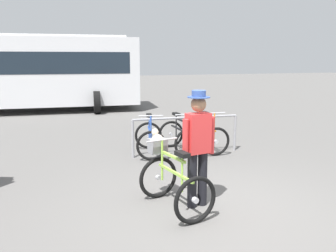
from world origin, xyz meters
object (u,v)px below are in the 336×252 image
bus_distant (12,69)px  racked_bike_blue (150,139)px  featured_bicycle (171,175)px  racked_bike_black (179,137)px  racked_bike_orange (207,135)px  person_with_featured_bike (198,144)px

bus_distant → racked_bike_blue: bearing=-66.2°
featured_bicycle → bus_distant: bearing=105.7°
featured_bicycle → racked_bike_black: bearing=67.3°
racked_bike_orange → racked_bike_black: bearing=176.4°
featured_bicycle → person_with_featured_bike: 0.61m
racked_bike_black → bus_distant: (-4.22, 8.01, 1.37)m
racked_bike_blue → racked_bike_black: 0.70m
person_with_featured_bike → bus_distant: 11.47m
featured_bicycle → bus_distant: size_ratio=0.12×
racked_bike_blue → person_with_featured_bike: size_ratio=0.70×
racked_bike_orange → racked_bike_blue: bearing=176.4°
racked_bike_blue → person_with_featured_bike: 3.01m
racked_bike_blue → featured_bicycle: featured_bicycle is taller
person_with_featured_bike → racked_bike_black: bearing=74.7°
person_with_featured_bike → bus_distant: bearing=107.4°
bus_distant → person_with_featured_bike: bearing=-72.6°
racked_bike_black → racked_bike_blue: bearing=176.4°
racked_bike_blue → racked_bike_orange: (1.40, -0.09, 0.00)m
racked_bike_black → featured_bicycle: featured_bicycle is taller
racked_bike_blue → featured_bicycle: size_ratio=0.96×
racked_bike_black → person_with_featured_bike: bearing=-105.3°
racked_bike_orange → bus_distant: bearing=121.4°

